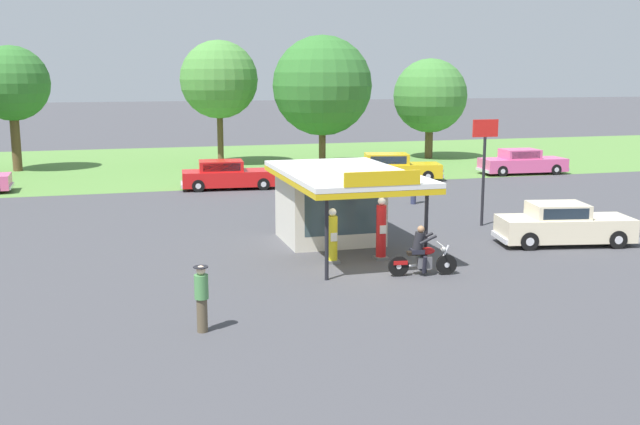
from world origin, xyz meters
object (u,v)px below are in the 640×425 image
(motorcycle_with_rider, at_px, (422,255))
(gas_pump_nearside, at_px, (332,238))
(gas_pump_offside, at_px, (381,231))
(featured_classic_sedan, at_px, (563,225))
(bystander_leaning_by_kiosk, at_px, (202,297))
(roadside_pole_sign, at_px, (484,153))
(bystander_chatting_near_pumps, at_px, (414,186))
(bystander_strolling_foreground, at_px, (282,193))
(parked_car_back_row_left, at_px, (392,168))
(parked_car_back_row_far_right, at_px, (522,163))
(parked_car_back_row_centre_left, at_px, (228,176))

(motorcycle_with_rider, bearing_deg, gas_pump_nearside, 134.36)
(gas_pump_offside, height_order, featured_classic_sedan, gas_pump_offside)
(bystander_leaning_by_kiosk, bearing_deg, roadside_pole_sign, 37.58)
(bystander_chatting_near_pumps, bearing_deg, bystander_strolling_foreground, -177.12)
(bystander_strolling_foreground, bearing_deg, bystander_leaning_by_kiosk, -109.93)
(parked_car_back_row_left, distance_m, parked_car_back_row_far_right, 8.79)
(gas_pump_offside, bearing_deg, parked_car_back_row_left, 67.60)
(motorcycle_with_rider, height_order, bystander_chatting_near_pumps, bystander_chatting_near_pumps)
(gas_pump_nearside, bearing_deg, parked_car_back_row_left, 63.03)
(bystander_strolling_foreground, height_order, roadside_pole_sign, roadside_pole_sign)
(motorcycle_with_rider, bearing_deg, bystander_strolling_foreground, 98.49)
(parked_car_back_row_far_right, relative_size, bystander_chatting_near_pumps, 3.36)
(gas_pump_nearside, xyz_separation_m, bystander_chatting_near_pumps, (6.98, 9.72, 0.04))
(bystander_leaning_by_kiosk, relative_size, roadside_pole_sign, 0.38)
(gas_pump_nearside, bearing_deg, roadside_pole_sign, 28.59)
(gas_pump_nearside, distance_m, bystander_leaning_by_kiosk, 7.42)
(parked_car_back_row_left, distance_m, bystander_strolling_foreground, 11.82)
(gas_pump_nearside, bearing_deg, bystander_chatting_near_pumps, 54.33)
(parked_car_back_row_left, distance_m, roadside_pole_sign, 13.68)
(gas_pump_offside, height_order, parked_car_back_row_centre_left, gas_pump_offside)
(motorcycle_with_rider, bearing_deg, bystander_chatting_near_pumps, 68.26)
(parked_car_back_row_far_right, distance_m, roadside_pole_sign, 17.24)
(parked_car_back_row_far_right, relative_size, parked_car_back_row_centre_left, 1.03)
(bystander_strolling_foreground, height_order, bystander_leaning_by_kiosk, bystander_strolling_foreground)
(gas_pump_offside, bearing_deg, bystander_strolling_foreground, 97.52)
(gas_pump_offside, xyz_separation_m, roadside_pole_sign, (5.97, 4.18, 2.02))
(motorcycle_with_rider, bearing_deg, featured_classic_sedan, 20.84)
(featured_classic_sedan, bearing_deg, bystander_chatting_near_pumps, 101.61)
(parked_car_back_row_left, relative_size, bystander_strolling_foreground, 3.47)
(gas_pump_offside, bearing_deg, bystander_chatting_near_pumps, 61.53)
(parked_car_back_row_centre_left, bearing_deg, bystander_strolling_foreground, -80.18)
(gas_pump_nearside, relative_size, parked_car_back_row_centre_left, 0.34)
(parked_car_back_row_centre_left, bearing_deg, bystander_chatting_near_pumps, -42.62)
(gas_pump_nearside, xyz_separation_m, parked_car_back_row_far_right, (17.75, 17.99, -0.13))
(roadside_pole_sign, bearing_deg, bystander_chatting_near_pumps, 97.23)
(roadside_pole_sign, bearing_deg, bystander_strolling_foreground, 144.17)
(parked_car_back_row_far_right, height_order, parked_car_back_row_centre_left, same)
(motorcycle_with_rider, bearing_deg, parked_car_back_row_centre_left, 99.01)
(featured_classic_sedan, height_order, bystander_leaning_by_kiosk, bystander_leaning_by_kiosk)
(gas_pump_nearside, bearing_deg, parked_car_back_row_far_right, 45.38)
(motorcycle_with_rider, distance_m, featured_classic_sedan, 7.18)
(gas_pump_offside, distance_m, bystander_strolling_foreground, 9.47)
(parked_car_back_row_far_right, relative_size, bystander_leaning_by_kiosk, 3.36)
(bystander_strolling_foreground, bearing_deg, parked_car_back_row_far_right, 26.44)
(bystander_strolling_foreground, distance_m, roadside_pole_sign, 9.14)
(bystander_strolling_foreground, xyz_separation_m, bystander_leaning_by_kiosk, (-5.41, -14.92, -0.00))
(parked_car_back_row_far_right, bearing_deg, parked_car_back_row_centre_left, -176.68)
(parked_car_back_row_left, xyz_separation_m, roadside_pole_sign, (-1.29, -13.43, 2.28))
(parked_car_back_row_left, xyz_separation_m, parked_car_back_row_far_right, (8.78, 0.37, -0.01))
(roadside_pole_sign, bearing_deg, featured_classic_sedan, -72.39)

